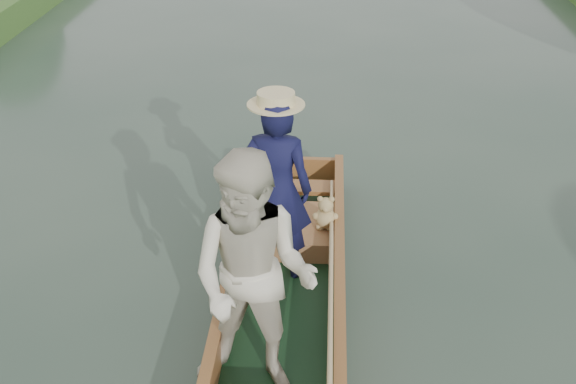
{
  "coord_description": "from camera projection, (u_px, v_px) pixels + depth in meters",
  "views": [
    {
      "loc": [
        0.36,
        -5.42,
        4.28
      ],
      "look_at": [
        0.0,
        0.6,
        0.95
      ],
      "focal_mm": 45.0,
      "sensor_mm": 36.0,
      "label": 1
    }
  ],
  "objects": [
    {
      "name": "punt",
      "position": [
        270.0,
        262.0,
        6.12
      ],
      "size": [
        1.29,
        5.07,
        2.14
      ],
      "color": "black",
      "rests_on": "ground"
    },
    {
      "name": "ground",
      "position": [
        284.0,
        310.0,
        6.83
      ],
      "size": [
        120.0,
        120.0,
        0.0
      ],
      "primitive_type": "plane",
      "color": "#283D30",
      "rests_on": "ground"
    }
  ]
}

